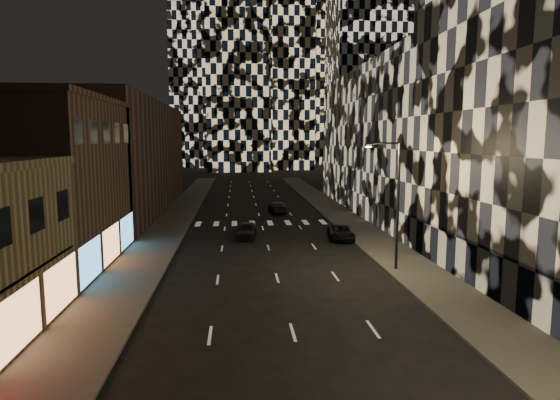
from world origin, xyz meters
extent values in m
cube|color=#47443F|center=(-10.00, 50.00, 0.07)|extent=(4.00, 120.00, 0.15)
cube|color=#47443F|center=(10.00, 50.00, 0.07)|extent=(4.00, 120.00, 0.15)
cube|color=#4C4C47|center=(-7.90, 50.00, 0.07)|extent=(0.20, 120.00, 0.15)
cube|color=#4C4C47|center=(7.90, 50.00, 0.07)|extent=(0.20, 120.00, 0.15)
cube|color=#483229|center=(-17.00, 33.50, 6.00)|extent=(10.00, 15.00, 12.00)
cube|color=#483229|center=(-17.00, 60.00, 7.00)|extent=(10.00, 40.00, 14.00)
cube|color=#383838|center=(12.30, 24.50, 1.50)|extent=(0.60, 25.00, 3.00)
cube|color=#232326|center=(20.00, 57.00, 9.00)|extent=(16.00, 40.00, 18.00)
cube|color=black|center=(-2.00, 140.00, 47.50)|extent=(18.00, 18.00, 95.00)
cylinder|color=black|center=(8.60, 30.00, 4.65)|extent=(0.20, 0.20, 9.00)
cylinder|color=black|center=(7.50, 30.00, 9.05)|extent=(2.20, 0.14, 0.14)
cube|color=black|center=(6.40, 30.00, 8.93)|extent=(0.50, 0.25, 0.18)
cube|color=#FFEAB2|center=(6.40, 30.00, 8.81)|extent=(0.35, 0.18, 0.06)
imported|color=black|center=(-1.79, 42.19, 0.74)|extent=(2.24, 4.54, 1.49)
imported|color=black|center=(2.45, 57.34, 0.70)|extent=(2.26, 4.93, 1.40)
imported|color=black|center=(7.00, 40.69, 0.67)|extent=(2.67, 4.98, 1.33)
camera|label=1|loc=(-2.60, -1.58, 9.33)|focal=30.00mm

